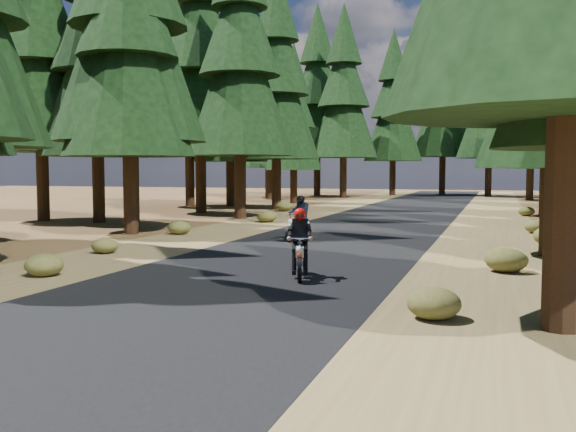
{
  "coord_description": "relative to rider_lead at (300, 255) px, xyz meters",
  "views": [
    {
      "loc": [
        4.8,
        -13.13,
        2.21
      ],
      "look_at": [
        0.0,
        1.5,
        1.1
      ],
      "focal_mm": 40.0,
      "sensor_mm": 36.0,
      "label": 1
    }
  ],
  "objects": [
    {
      "name": "ground",
      "position": [
        -1.0,
        0.77,
        -0.48
      ],
      "size": [
        120.0,
        120.0,
        0.0
      ],
      "primitive_type": "plane",
      "color": "#48331A",
      "rests_on": "ground"
    },
    {
      "name": "road",
      "position": [
        -1.0,
        5.77,
        -0.47
      ],
      "size": [
        6.0,
        100.0,
        0.01
      ],
      "primitive_type": "cube",
      "color": "black",
      "rests_on": "ground"
    },
    {
      "name": "shoulder_l",
      "position": [
        -5.6,
        5.77,
        -0.48
      ],
      "size": [
        3.2,
        100.0,
        0.01
      ],
      "primitive_type": "cube",
      "color": "brown",
      "rests_on": "ground"
    },
    {
      "name": "shoulder_r",
      "position": [
        3.6,
        5.77,
        -0.48
      ],
      "size": [
        3.2,
        100.0,
        0.01
      ],
      "primitive_type": "cube",
      "color": "brown",
      "rests_on": "ground"
    },
    {
      "name": "pine_forest",
      "position": [
        -1.02,
        21.82,
        7.41
      ],
      "size": [
        34.59,
        55.08,
        16.32
      ],
      "color": "black",
      "rests_on": "ground"
    },
    {
      "name": "understory_shrubs",
      "position": [
        0.98,
        7.74,
        -0.22
      ],
      "size": [
        13.9,
        29.45,
        0.6
      ],
      "color": "#474C1E",
      "rests_on": "ground"
    },
    {
      "name": "rider_lead",
      "position": [
        0.0,
        0.0,
        0.0
      ],
      "size": [
        0.91,
        1.66,
        1.42
      ],
      "rotation": [
        0.0,
        0.0,
        3.43
      ],
      "color": "silver",
      "rests_on": "road"
    },
    {
      "name": "rider_follow",
      "position": [
        -2.09,
        6.64,
        -0.01
      ],
      "size": [
        0.78,
        1.63,
        1.4
      ],
      "rotation": [
        0.0,
        0.0,
        2.94
      ],
      "color": "#9F160A",
      "rests_on": "road"
    }
  ]
}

